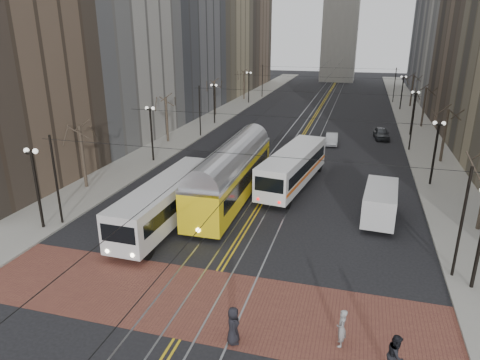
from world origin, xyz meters
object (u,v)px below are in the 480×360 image
Objects in this scene: streetcar at (232,178)px; sedan_grey at (381,133)px; pedestrian_c at (396,355)px; rear_bus at (293,169)px; transit_bus at (167,203)px; pedestrian_b at (342,328)px; sedan_silver at (332,139)px; pedestrian_a at (233,325)px; cargo_van at (380,205)px.

sedan_grey is at bearing 63.30° from streetcar.
pedestrian_c is at bearing -54.70° from streetcar.
sedan_grey is (8.14, 20.68, -0.90)m from rear_bus.
pedestrian_c reaches higher than sedan_grey.
transit_bus is at bearing -119.66° from streetcar.
pedestrian_b is at bearing 75.68° from pedestrian_c.
streetcar is 3.86× the size of sedan_silver.
streetcar is at bearing -4.64° from pedestrian_a.
streetcar reaches higher than cargo_van.
transit_bus reaches higher than pedestrian_b.
transit_bus is 15.40m from cargo_van.
pedestrian_a is at bearing -77.63° from pedestrian_b.
transit_bus is at bearing -128.38° from pedestrian_b.
streetcar is at bearing -149.08° from pedestrian_b.
sedan_silver is at bearing 90.38° from rear_bus.
sedan_silver is (-5.94, -4.53, -0.05)m from sedan_grey.
transit_bus is 16.04m from pedestrian_b.
pedestrian_c is (0.28, -15.37, -0.33)m from cargo_van.
streetcar is 17.20m from pedestrian_a.
rear_bus is at bearing -117.60° from sedan_grey.
sedan_grey is 40.64m from pedestrian_b.
rear_bus is 3.06× the size of sedan_silver.
cargo_van reaches higher than pedestrian_a.
pedestrian_c reaches higher than pedestrian_b.
pedestrian_b is at bearing -88.46° from sedan_silver.
sedan_grey is 2.35× the size of pedestrian_b.
transit_bus is 7.01× the size of pedestrian_a.
cargo_van is at bearing 171.05° from pedestrian_b.
sedan_grey is 2.36× the size of pedestrian_a.
pedestrian_a is at bearing -95.72° from sedan_silver.
cargo_van is 1.41× the size of sedan_silver.
transit_bus is 0.80× the size of streetcar.
pedestrian_b is at bearing -35.83° from transit_bus.
sedan_silver is 37.53m from pedestrian_c.
pedestrian_b is at bearing -66.82° from rear_bus.
pedestrian_c is (-0.61, -41.67, 0.22)m from sedan_grey.
streetcar is 1.26× the size of rear_bus.
pedestrian_a is (-6.54, -15.37, -0.36)m from cargo_van.
cargo_van is (7.25, -5.62, -0.36)m from rear_bus.
pedestrian_b is (-1.92, -14.25, -0.36)m from cargo_van.
transit_bus is 6.46m from streetcar.
cargo_van is 3.19× the size of pedestrian_a.
streetcar is 28.17m from sedan_grey.
pedestrian_b is at bearing -58.26° from streetcar.
streetcar is 18.11m from pedestrian_b.
sedan_grey is 2.28× the size of pedestrian_c.
sedan_grey is at bearing 92.34° from cargo_van.
pedestrian_b is (12.79, -9.66, -0.67)m from transit_bus.
transit_bus is at bearing 15.49° from pedestrian_a.
sedan_grey reaches higher than sedan_silver.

